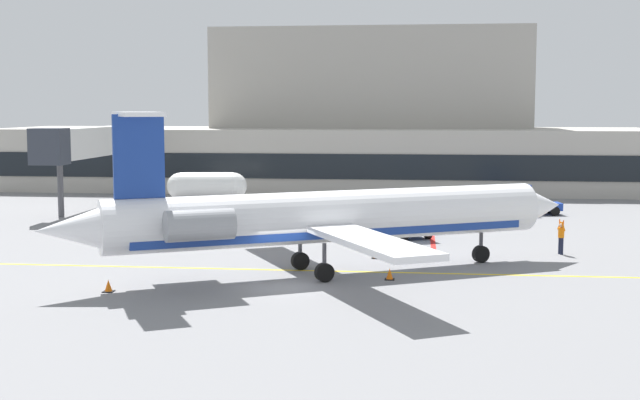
{
  "coord_description": "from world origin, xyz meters",
  "views": [
    {
      "loc": [
        5.91,
        -37.97,
        8.15
      ],
      "look_at": [
        0.57,
        9.07,
        3.0
      ],
      "focal_mm": 47.77,
      "sensor_mm": 36.0,
      "label": 1
    }
  ],
  "objects_px": {
    "pushback_tractor": "(411,222)",
    "fuel_tank": "(207,186)",
    "baggage_tug": "(527,201)",
    "marshaller": "(561,237)",
    "regional_jet": "(324,217)"
  },
  "relations": [
    {
      "from": "baggage_tug",
      "to": "regional_jet",
      "type": "bearing_deg",
      "value": -117.15
    },
    {
      "from": "fuel_tank",
      "to": "marshaller",
      "type": "bearing_deg",
      "value": -40.98
    },
    {
      "from": "baggage_tug",
      "to": "pushback_tractor",
      "type": "height_order",
      "value": "baggage_tug"
    },
    {
      "from": "baggage_tug",
      "to": "pushback_tractor",
      "type": "distance_m",
      "value": 15.41
    },
    {
      "from": "baggage_tug",
      "to": "marshaller",
      "type": "xyz_separation_m",
      "value": [
        -0.36,
        -17.82,
        -0.05
      ]
    },
    {
      "from": "pushback_tractor",
      "to": "marshaller",
      "type": "xyz_separation_m",
      "value": [
        8.39,
        -5.14,
        -0.02
      ]
    },
    {
      "from": "pushback_tractor",
      "to": "fuel_tank",
      "type": "relative_size",
      "value": 0.58
    },
    {
      "from": "pushback_tractor",
      "to": "marshaller",
      "type": "distance_m",
      "value": 9.84
    },
    {
      "from": "pushback_tractor",
      "to": "fuel_tank",
      "type": "bearing_deg",
      "value": 135.22
    },
    {
      "from": "baggage_tug",
      "to": "marshaller",
      "type": "distance_m",
      "value": 17.82
    },
    {
      "from": "regional_jet",
      "to": "pushback_tractor",
      "type": "bearing_deg",
      "value": 71.67
    },
    {
      "from": "regional_jet",
      "to": "pushback_tractor",
      "type": "distance_m",
      "value": 13.2
    },
    {
      "from": "regional_jet",
      "to": "baggage_tug",
      "type": "relative_size",
      "value": 5.8
    },
    {
      "from": "fuel_tank",
      "to": "regional_jet",
      "type": "bearing_deg",
      "value": -65.9
    },
    {
      "from": "baggage_tug",
      "to": "marshaller",
      "type": "height_order",
      "value": "baggage_tug"
    }
  ]
}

